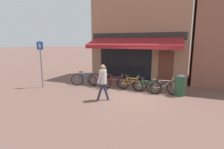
# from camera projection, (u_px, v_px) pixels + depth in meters

# --- Properties ---
(ground_plane) EXTENTS (160.00, 160.00, 0.00)m
(ground_plane) POSITION_uv_depth(u_px,v_px,m) (134.00, 96.00, 8.63)
(ground_plane) COLOR brown
(shop_front) EXTENTS (6.39, 4.45, 6.42)m
(shop_front) POSITION_uv_depth(u_px,v_px,m) (141.00, 34.00, 12.42)
(shop_front) COLOR #9E7056
(shop_front) RESTS_ON ground_plane
(bike_rack_rail) EXTENTS (5.27, 0.04, 0.57)m
(bike_rack_rail) POSITION_uv_depth(u_px,v_px,m) (122.00, 80.00, 9.90)
(bike_rack_rail) COLOR #47494F
(bike_rack_rail) RESTS_ON ground_plane
(bicycle_blue) EXTENTS (1.56, 0.85, 0.87)m
(bicycle_blue) POSITION_uv_depth(u_px,v_px,m) (85.00, 79.00, 10.70)
(bicycle_blue) COLOR black
(bicycle_blue) RESTS_ON ground_plane
(bicycle_purple) EXTENTS (1.65, 0.73, 0.80)m
(bicycle_purple) POSITION_uv_depth(u_px,v_px,m) (99.00, 82.00, 10.12)
(bicycle_purple) COLOR black
(bicycle_purple) RESTS_ON ground_plane
(bicycle_red) EXTENTS (1.67, 0.64, 0.81)m
(bicycle_red) POSITION_uv_depth(u_px,v_px,m) (115.00, 82.00, 10.03)
(bicycle_red) COLOR black
(bicycle_red) RESTS_ON ground_plane
(bicycle_orange) EXTENTS (1.70, 0.52, 0.84)m
(bicycle_orange) POSITION_uv_depth(u_px,v_px,m) (131.00, 84.00, 9.55)
(bicycle_orange) COLOR black
(bicycle_orange) RESTS_ON ground_plane
(bicycle_green) EXTENTS (1.64, 0.52, 0.79)m
(bicycle_green) POSITION_uv_depth(u_px,v_px,m) (146.00, 86.00, 9.13)
(bicycle_green) COLOR black
(bicycle_green) RESTS_ON ground_plane
(bicycle_silver) EXTENTS (1.72, 0.62, 0.89)m
(bicycle_silver) POSITION_uv_depth(u_px,v_px,m) (164.00, 87.00, 8.82)
(bicycle_silver) COLOR black
(bicycle_silver) RESTS_ON ground_plane
(pedestrian_adult) EXTENTS (0.54, 0.62, 1.66)m
(pedestrian_adult) POSITION_uv_depth(u_px,v_px,m) (103.00, 79.00, 7.81)
(pedestrian_adult) COLOR #282D47
(pedestrian_adult) RESTS_ON ground_plane
(litter_bin) EXTENTS (0.49, 0.49, 1.08)m
(litter_bin) POSITION_uv_depth(u_px,v_px,m) (180.00, 85.00, 8.61)
(litter_bin) COLOR #23472D
(litter_bin) RESTS_ON ground_plane
(parking_sign) EXTENTS (0.44, 0.07, 2.70)m
(parking_sign) POSITION_uv_depth(u_px,v_px,m) (41.00, 59.00, 10.01)
(parking_sign) COLOR slate
(parking_sign) RESTS_ON ground_plane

